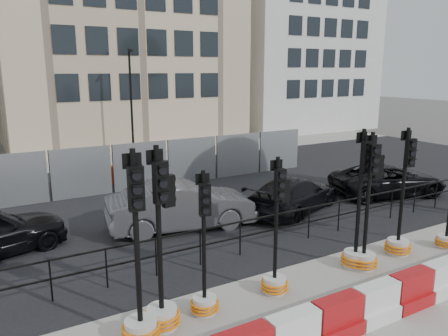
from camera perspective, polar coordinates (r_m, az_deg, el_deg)
ground at (r=11.84m, az=10.32°, el=-12.11°), size 120.00×120.00×0.00m
sidewalk_near at (r=10.03m, az=22.00°, el=-17.70°), size 40.00×6.00×0.02m
road at (r=17.39m, az=-4.76°, el=-3.73°), size 40.00×14.00×0.03m
sidewalk_far at (r=25.59m, az=-13.46°, el=1.30°), size 40.00×4.00×0.02m
building_cream at (r=31.68m, az=-14.03°, el=19.76°), size 15.00×10.06×18.00m
building_white at (r=38.66m, az=8.95°, el=17.15°), size 12.00×9.06×16.00m
kerb_railing at (r=12.44m, az=6.85°, el=-7.32°), size 18.00×0.04×1.00m
heras_fencing at (r=19.71m, az=-8.32°, el=0.15°), size 14.33×1.72×2.00m
lamp_post_far at (r=24.35m, az=-12.00°, el=8.44°), size 0.12×0.56×6.00m
barrier_row at (r=9.96m, az=21.25°, el=-15.51°), size 12.55×0.50×0.80m
traffic_signal_a at (r=8.45m, az=-10.94°, el=-17.18°), size 0.72×0.72×3.64m
traffic_signal_b at (r=8.73m, az=-8.12°, el=-15.19°), size 0.71×0.71×3.62m
traffic_signal_c at (r=9.23m, az=-2.56°, el=-15.10°), size 0.60×0.60×3.05m
traffic_signal_d at (r=10.00m, az=6.78°, el=-12.11°), size 0.62×0.62×3.14m
traffic_signal_e at (r=11.62m, az=16.96°, el=-9.03°), size 0.70×0.70×3.56m
traffic_signal_f at (r=11.57m, az=18.03°, el=-8.68°), size 0.69×0.69×3.50m
traffic_signal_g at (r=12.79m, az=21.96°, el=-7.47°), size 0.69×0.69×3.49m
traffic_signal_h at (r=13.84m, az=27.20°, el=-6.94°), size 0.58×0.58×2.94m
car_b at (r=13.82m, az=-5.56°, el=-4.89°), size 3.10×5.16×1.53m
car_c at (r=15.61m, az=9.14°, el=-3.44°), size 4.71×5.52×1.26m
car_d at (r=18.60m, az=20.64°, el=-1.46°), size 4.47×5.64×1.27m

